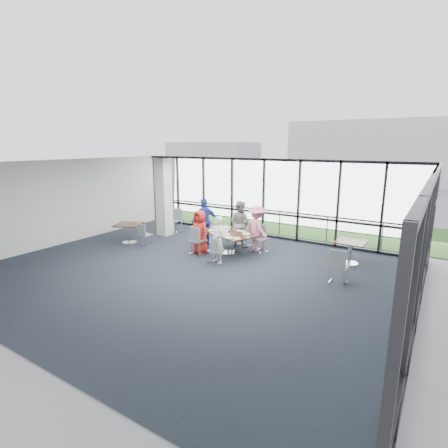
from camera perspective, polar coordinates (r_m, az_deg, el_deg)
The scene contains 44 objects.
floor at distance 10.63m, azimuth -5.74°, elevation -7.85°, with size 12.00×10.00×0.02m, color black.
ceiling at distance 9.97m, azimuth -6.16°, elevation 9.69°, with size 12.00×10.00×0.04m, color silver.
wall_left at distance 14.62m, azimuth -24.83°, elevation 3.26°, with size 0.10×10.00×3.20m, color silver.
wall_front at distance 7.11m, azimuth -31.81°, elevation -6.66°, with size 12.00×0.10×3.20m, color silver.
curtain_wall_back at distance 14.38m, azimuth 6.47°, elevation 4.23°, with size 12.00×0.10×3.20m, color white.
curtain_wall_right at distance 8.10m, azimuth 29.87°, elevation -4.22°, with size 0.10×10.00×3.20m, color white.
exit_door at distance 11.87m, azimuth 30.52°, elevation -2.06°, with size 0.12×1.60×2.10m, color black.
structural_column at distance 14.73m, azimuth -9.79°, elevation 4.33°, with size 0.50×0.50×3.20m, color silver.
apron at distance 19.22m, azimuth 12.89°, elevation 1.26°, with size 80.00×70.00×0.02m, color slate.
grass_strip at distance 17.37m, azimuth 10.67°, elevation 0.25°, with size 80.00×5.00×0.01m, color #25531E.
hangar_main at distance 39.87m, azimuth 29.64°, elevation 10.17°, with size 24.00×10.00×6.00m, color silver.
hangar_aux at distance 43.24m, azimuth -1.79°, elevation 10.57°, with size 10.00×6.00×4.00m, color silver.
guard_rail at distance 15.11m, azimuth 7.36°, elevation 0.38°, with size 0.06×0.06×12.00m, color #2D2D33.
main_table at distance 12.21m, azimuth 0.75°, elevation -1.86°, with size 2.33×1.81×0.75m.
side_table_left at distance 13.94m, azimuth -15.34°, elevation -0.43°, with size 1.21×1.21×0.75m.
side_table_right at distance 11.80m, azimuth 19.95°, elevation -3.14°, with size 0.96×0.96×0.75m.
diner_near_left at distance 12.13m, azimuth -3.94°, elevation -1.32°, with size 0.75×0.49×1.54m, color red.
diner_near_right at distance 11.17m, azimuth -0.99°, elevation -2.60°, with size 0.55×0.41×1.52m, color white.
diner_far_left at distance 13.01m, azimuth 2.61°, elevation 0.07°, with size 0.84×0.52×1.72m, color gray.
diner_far_right at distance 12.41m, azimuth 5.39°, elevation -0.75°, with size 1.07×0.55×1.66m, color pink.
diner_end at distance 13.26m, azimuth -3.18°, elevation 0.42°, with size 1.04×0.57×1.77m, color #1F3296.
chair_main_nl at distance 12.13m, azimuth -4.27°, elevation -2.71°, with size 0.48×0.48×0.98m, color slate, non-canonical shape.
chair_main_nr at distance 11.15m, azimuth -1.38°, elevation -4.43°, with size 0.41×0.41×0.85m, color slate, non-canonical shape.
chair_main_fl at distance 13.22m, azimuth 3.29°, elevation -1.62°, with size 0.43×0.43×0.87m, color slate, non-canonical shape.
chair_main_fr at distance 12.45m, azimuth 5.91°, elevation -2.43°, with size 0.46×0.46×0.94m, color slate, non-canonical shape.
chair_main_end at distance 13.45m, azimuth -3.25°, elevation -1.36°, with size 0.43×0.43×0.88m, color slate, non-canonical shape.
chair_spare_la at distance 13.45m, azimuth -12.72°, elevation -1.74°, with size 0.41×0.41×0.84m, color slate, non-canonical shape.
chair_spare_lb at distance 15.38m, azimuth -8.22°, elevation 0.53°, with size 0.48×0.48×0.97m, color slate, non-canonical shape.
chair_spare_r at distance 10.09m, azimuth 18.22°, elevation -6.60°, with size 0.48×0.48×0.98m, color slate, non-canonical shape.
plate_nl at distance 12.40m, azimuth -2.06°, elevation -1.05°, with size 0.24×0.24×0.01m, color white.
plate_nr at distance 11.42m, azimuth 1.06°, elevation -2.27°, with size 0.25×0.25×0.01m, color white.
plate_fl at distance 12.77m, azimuth 0.82°, elevation -0.64°, with size 0.25×0.25×0.01m, color white.
plate_fr at distance 11.96m, azimuth 3.62°, elevation -1.59°, with size 0.29×0.29×0.01m, color white.
plate_end at distance 12.88m, azimuth -1.39°, elevation -0.52°, with size 0.26×0.26×0.01m, color white.
tumbler_a at distance 12.19m, azimuth -0.82°, elevation -0.98°, with size 0.07×0.07×0.14m, color white.
tumbler_b at distance 11.80m, azimuth 1.19°, elevation -1.43°, with size 0.07×0.07×0.15m, color white.
tumbler_c at distance 12.29m, azimuth 1.68°, elevation -0.89°, with size 0.07×0.07×0.14m, color white.
tumbler_d at distance 12.64m, azimuth -1.92°, elevation -0.52°, with size 0.06×0.06×0.13m, color white.
menu_a at distance 12.02m, azimuth -1.62°, elevation -1.53°, with size 0.29×0.20×0.00m, color silver.
menu_b at distance 11.39m, azimuth 2.15°, elevation -2.34°, with size 0.29×0.21×0.00m, color silver.
menu_c at distance 12.38m, azimuth 2.72°, elevation -1.11°, with size 0.32×0.23×0.00m, color silver.
condiment_caddy at distance 12.21m, azimuth 1.03°, elevation -1.20°, with size 0.10×0.07×0.04m, color black.
ketchup_bottle at distance 12.17m, azimuth 1.14°, elevation -0.92°, with size 0.06×0.06×0.18m, color #B31922.
green_bottle at distance 12.14m, azimuth 1.22°, elevation -0.91°, with size 0.05×0.05×0.20m, color #1D672B.
Camera 1 is at (6.17, -7.80, 3.74)m, focal length 28.00 mm.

